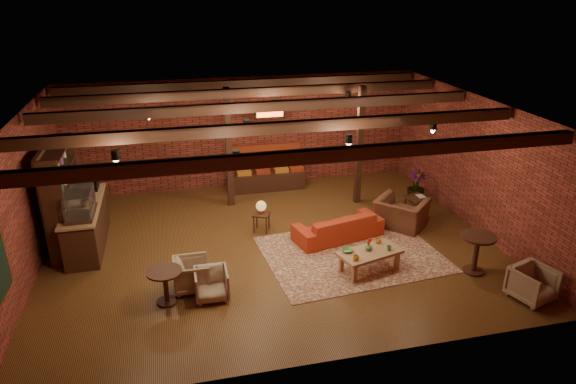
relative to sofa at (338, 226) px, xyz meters
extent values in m
plane|color=#381A0E|center=(-1.60, -0.05, -0.31)|extent=(10.00, 10.00, 0.00)
cube|color=black|center=(-1.60, -0.05, 2.89)|extent=(10.00, 8.00, 0.02)
cube|color=maroon|center=(-1.60, 3.95, 1.29)|extent=(10.00, 0.02, 3.20)
cube|color=maroon|center=(-1.60, -4.05, 1.29)|extent=(10.00, 0.02, 3.20)
cube|color=maroon|center=(-6.60, -0.05, 1.29)|extent=(0.02, 8.00, 3.20)
cube|color=maroon|center=(3.40, -0.05, 1.29)|extent=(0.02, 8.00, 3.20)
cylinder|color=black|center=(-1.60, 1.55, 2.54)|extent=(9.60, 0.12, 0.12)
cube|color=black|center=(-2.20, 2.55, 1.29)|extent=(0.16, 0.16, 3.20)
cube|color=black|center=(1.20, 1.95, 1.29)|extent=(0.16, 0.16, 3.20)
imported|color=#337F33|center=(-5.60, 1.15, 0.91)|extent=(0.35, 0.39, 0.30)
cube|color=#F34F18|center=(-1.00, 3.05, 2.04)|extent=(0.86, 0.06, 0.30)
cube|color=maroon|center=(0.05, -0.83, -0.30)|extent=(4.04, 3.23, 0.01)
imported|color=#AA2E17|center=(0.00, 0.00, 0.00)|extent=(2.25, 1.30, 0.62)
cube|color=#976546|center=(0.17, -1.56, 0.11)|extent=(1.45, 0.99, 0.06)
cube|color=#976546|center=(-0.29, -1.93, -0.11)|extent=(0.08, 0.08, 0.39)
cube|color=#976546|center=(0.77, -1.63, -0.11)|extent=(0.08, 0.08, 0.39)
cube|color=#976546|center=(-0.42, -1.48, -0.11)|extent=(0.08, 0.08, 0.39)
cube|color=#976546|center=(0.64, -1.19, -0.11)|extent=(0.08, 0.08, 0.39)
imported|color=gold|center=(-0.24, -1.84, 0.20)|extent=(0.16, 0.16, 0.10)
imported|color=#49843C|center=(0.57, -1.61, 0.20)|extent=(0.13, 0.13, 0.10)
imported|color=gold|center=(0.47, -1.25, 0.20)|extent=(0.16, 0.16, 0.10)
imported|color=#49843C|center=(-0.29, -1.47, 0.17)|extent=(0.28, 0.28, 0.06)
imported|color=#49843C|center=(0.16, -1.51, 0.21)|extent=(0.15, 0.15, 0.13)
sphere|color=red|center=(0.16, -1.51, 0.35)|extent=(0.10, 0.10, 0.10)
cube|color=black|center=(-1.69, 0.77, 0.14)|extent=(0.50, 0.50, 0.04)
cylinder|color=black|center=(-1.69, 0.77, -0.09)|extent=(0.03, 0.03, 0.43)
cylinder|color=brown|center=(-1.69, 0.77, 0.17)|extent=(0.13, 0.13, 0.02)
cylinder|color=brown|center=(-1.69, 0.77, 0.23)|extent=(0.04, 0.04, 0.18)
sphere|color=gold|center=(-1.69, 0.77, 0.36)|extent=(0.25, 0.25, 0.25)
cylinder|color=black|center=(-3.99, -1.77, 0.36)|extent=(0.66, 0.66, 0.04)
cylinder|color=black|center=(-3.99, -1.77, 0.03)|extent=(0.09, 0.09, 0.64)
cylinder|color=black|center=(-3.99, -1.77, -0.29)|extent=(0.40, 0.40, 0.04)
imported|color=#C4B898|center=(-3.49, -1.40, 0.04)|extent=(0.64, 0.69, 0.70)
imported|color=#C4B898|center=(-3.14, -1.80, 0.02)|extent=(0.64, 0.60, 0.65)
imported|color=brown|center=(1.69, 0.20, 0.19)|extent=(1.31, 1.33, 0.99)
cube|color=black|center=(2.33, 0.64, 0.23)|extent=(0.63, 0.63, 0.05)
cylinder|color=black|center=(2.33, 0.64, -0.05)|extent=(0.05, 0.05, 0.52)
imported|color=black|center=(2.33, 0.64, 0.27)|extent=(0.25, 0.30, 0.02)
cylinder|color=black|center=(2.29, -2.12, 0.52)|extent=(0.73, 0.73, 0.05)
cylinder|color=black|center=(2.29, -2.12, 0.11)|extent=(0.11, 0.11, 0.80)
cylinder|color=black|center=(2.29, -2.12, -0.29)|extent=(0.44, 0.44, 0.05)
imported|color=#C4B898|center=(2.80, -3.26, 0.06)|extent=(0.88, 0.85, 0.73)
imported|color=#4C7F4C|center=(2.80, 1.62, 1.01)|extent=(1.64, 1.64, 2.64)
camera|label=1|loc=(-3.65, -10.30, 5.35)|focal=32.00mm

